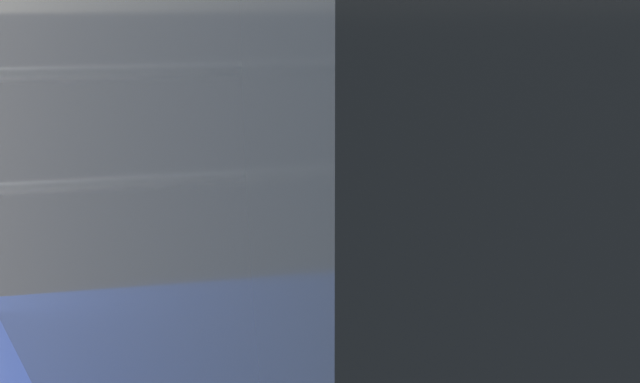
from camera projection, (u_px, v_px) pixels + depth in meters
The scene contains 3 objects.
parking_meter at pixel (271, 161), 3.53m from camera, with size 0.16×0.17×1.45m.
pedestrian_at_meter at pixel (431, 149), 3.71m from camera, with size 0.64×0.66×1.80m.
background_railing at pixel (157, 137), 6.12m from camera, with size 24.06×0.06×1.13m.
Camera 1 is at (-1.20, -2.91, 1.64)m, focal length 77.06 mm.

